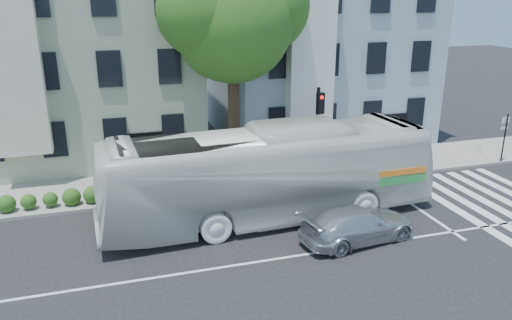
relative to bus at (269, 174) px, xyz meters
name	(u,v)px	position (x,y,z in m)	size (l,w,h in m)	color
ground	(295,256)	(-0.12, -3.34, -1.90)	(120.00, 120.00, 0.00)	black
sidewalk_far	(237,177)	(-0.12, 4.66, -1.82)	(80.00, 4.00, 0.15)	gray
building_left	(81,55)	(-7.12, 11.66, 3.60)	(12.00, 10.00, 11.00)	#99A388
building_right	(316,48)	(6.88, 11.66, 3.60)	(12.00, 10.00, 11.00)	#8797A1
street_tree	(232,14)	(-0.06, 5.39, 5.93)	(7.30, 5.90, 11.10)	#2D2116
bus	(269,174)	(0.00, 0.00, 0.00)	(13.62, 3.19, 3.79)	silver
sedan	(358,224)	(2.51, -2.88, -1.25)	(4.48, 1.82, 1.30)	silver
hedge	(92,195)	(-6.93, 3.31, -1.40)	(8.50, 0.84, 0.70)	#2E5C1D
traffic_signal	(318,124)	(3.21, 2.60, 1.17)	(0.50, 0.55, 4.75)	black
fire_hydrant	(479,148)	(13.88, 4.29, -1.41)	(0.37, 0.24, 0.65)	silver
far_sign_pole	(505,132)	(14.06, 2.80, -0.10)	(0.47, 0.17, 2.61)	black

